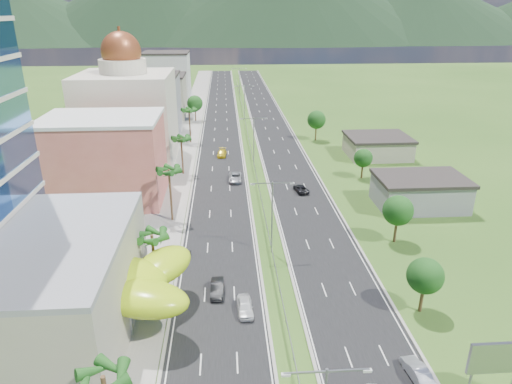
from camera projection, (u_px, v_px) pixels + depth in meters
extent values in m
plane|color=#2D5119|center=(279.00, 292.00, 57.17)|extent=(500.00, 500.00, 0.00)
cube|color=black|center=(221.00, 124.00, 139.97)|extent=(11.00, 260.00, 0.04)
cube|color=black|center=(270.00, 123.00, 140.93)|extent=(11.00, 260.00, 0.04)
cube|color=gray|center=(190.00, 125.00, 139.34)|extent=(7.00, 260.00, 0.12)
cube|color=gray|center=(249.00, 137.00, 123.57)|extent=(0.08, 216.00, 0.28)
cube|color=gray|center=(237.00, 82.00, 218.06)|extent=(0.10, 0.12, 0.70)
cube|color=gray|center=(305.00, 373.00, 29.91)|extent=(2.88, 0.12, 0.12)
cube|color=gray|center=(348.00, 370.00, 30.09)|extent=(2.88, 0.12, 0.12)
cube|color=silver|center=(286.00, 375.00, 29.86)|extent=(0.60, 0.25, 0.18)
cube|color=silver|center=(367.00, 370.00, 30.21)|extent=(0.60, 0.25, 0.18)
cylinder|color=gray|center=(272.00, 218.00, 64.37)|extent=(0.20, 0.20, 11.00)
cube|color=gray|center=(262.00, 183.00, 62.30)|extent=(2.88, 0.12, 0.12)
cube|color=gray|center=(283.00, 183.00, 62.48)|extent=(2.88, 0.12, 0.12)
cube|color=silver|center=(253.00, 184.00, 62.25)|extent=(0.60, 0.25, 0.18)
cube|color=silver|center=(292.00, 183.00, 62.60)|extent=(0.60, 0.25, 0.18)
cylinder|color=gray|center=(254.00, 142.00, 101.38)|extent=(0.20, 0.20, 11.00)
cube|color=gray|center=(247.00, 118.00, 99.31)|extent=(2.88, 0.12, 0.12)
cube|color=gray|center=(260.00, 118.00, 99.50)|extent=(2.88, 0.12, 0.12)
cube|color=silver|center=(241.00, 119.00, 99.27)|extent=(0.60, 0.25, 0.18)
cube|color=silver|center=(266.00, 118.00, 99.61)|extent=(0.60, 0.25, 0.18)
cylinder|color=gray|center=(245.00, 103.00, 143.03)|extent=(0.20, 0.20, 11.00)
cube|color=gray|center=(240.00, 86.00, 140.96)|extent=(2.88, 0.12, 0.12)
cube|color=gray|center=(249.00, 86.00, 141.14)|extent=(2.88, 0.12, 0.12)
cube|color=silver|center=(236.00, 86.00, 140.91)|extent=(0.60, 0.25, 0.18)
cube|color=silver|center=(253.00, 86.00, 141.26)|extent=(0.60, 0.25, 0.18)
cylinder|color=gray|center=(239.00, 82.00, 184.67)|extent=(0.20, 0.20, 11.00)
cube|color=gray|center=(236.00, 68.00, 182.60)|extent=(2.88, 0.12, 0.12)
cube|color=gray|center=(243.00, 68.00, 182.78)|extent=(2.88, 0.12, 0.12)
cube|color=silver|center=(233.00, 69.00, 182.55)|extent=(0.60, 0.25, 0.18)
cube|color=silver|center=(246.00, 68.00, 182.90)|extent=(0.60, 0.25, 0.18)
cylinder|color=gray|center=(77.00, 295.00, 53.03)|extent=(0.50, 0.50, 4.00)
cylinder|color=gray|center=(130.00, 320.00, 48.86)|extent=(0.50, 0.50, 4.00)
cylinder|color=gray|center=(84.00, 340.00, 45.82)|extent=(0.50, 0.50, 4.00)
cylinder|color=gray|center=(155.00, 292.00, 53.61)|extent=(0.50, 0.50, 4.00)
cube|color=#C95E52|center=(105.00, 161.00, 82.19)|extent=(20.00, 15.00, 15.00)
cube|color=beige|center=(128.00, 119.00, 102.54)|extent=(20.00, 20.00, 20.00)
cylinder|color=beige|center=(123.00, 66.00, 98.24)|extent=(10.00, 10.00, 3.00)
sphere|color=brown|center=(121.00, 52.00, 97.12)|extent=(8.40, 8.40, 8.40)
cube|color=gray|center=(150.00, 106.00, 126.49)|extent=(16.00, 15.00, 16.00)
cube|color=#A09784|center=(160.00, 97.00, 147.40)|extent=(16.00, 15.00, 13.00)
cube|color=silver|center=(168.00, 79.00, 167.76)|extent=(16.00, 15.00, 18.00)
cylinder|color=gray|center=(512.00, 383.00, 41.13)|extent=(0.24, 0.24, 3.20)
cube|color=#D85919|center=(497.00, 358.00, 39.88)|extent=(5.20, 0.35, 3.20)
cube|color=gray|center=(420.00, 193.00, 81.16)|extent=(15.00, 10.00, 5.00)
cube|color=#A09784|center=(377.00, 147.00, 109.16)|extent=(14.00, 12.00, 4.40)
cylinder|color=#47301C|center=(154.00, 262.00, 56.63)|extent=(0.36, 0.36, 7.50)
cylinder|color=#47301C|center=(171.00, 195.00, 74.85)|extent=(0.36, 0.36, 9.00)
cylinder|color=#47301C|center=(182.00, 156.00, 96.33)|extent=(0.36, 0.36, 8.00)
cylinder|color=#47301C|center=(190.00, 126.00, 119.31)|extent=(0.36, 0.36, 8.80)
cylinder|color=#47301C|center=(195.00, 113.00, 143.18)|extent=(0.40, 0.40, 4.90)
sphere|color=#1D5019|center=(195.00, 103.00, 142.00)|extent=(4.90, 4.90, 4.90)
cylinder|color=#47301C|center=(422.00, 296.00, 52.78)|extent=(0.40, 0.40, 4.20)
sphere|color=#1D5019|center=(425.00, 276.00, 51.77)|extent=(4.20, 4.20, 4.20)
cylinder|color=#47301C|center=(396.00, 228.00, 68.64)|extent=(0.40, 0.40, 4.55)
sphere|color=#1D5019|center=(398.00, 210.00, 67.54)|extent=(4.55, 4.55, 4.55)
cylinder|color=#47301C|center=(362.00, 169.00, 94.87)|extent=(0.40, 0.40, 3.85)
sphere|color=#1D5019|center=(363.00, 158.00, 93.95)|extent=(3.85, 3.85, 3.85)
cylinder|color=#47301C|center=(316.00, 131.00, 122.18)|extent=(0.40, 0.40, 4.90)
sphere|color=#1D5019|center=(316.00, 120.00, 121.01)|extent=(4.90, 4.90, 4.90)
imported|color=white|center=(245.00, 306.00, 53.05)|extent=(1.97, 4.46, 1.49)
imported|color=black|center=(217.00, 288.00, 56.56)|extent=(1.64, 4.47, 1.46)
imported|color=#9D9FA4|center=(235.00, 177.00, 93.60)|extent=(2.74, 5.62, 1.54)
imported|color=gold|center=(222.00, 153.00, 109.48)|extent=(2.42, 5.13, 1.45)
imported|color=#B7B8BF|center=(417.00, 371.00, 43.61)|extent=(2.00, 4.51, 1.44)
imported|color=black|center=(301.00, 189.00, 88.12)|extent=(2.84, 4.91, 1.29)
imported|color=black|center=(190.00, 252.00, 65.00)|extent=(0.64, 2.08, 1.33)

